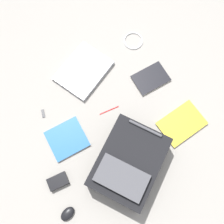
# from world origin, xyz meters

# --- Properties ---
(ground_plane) EXTENTS (3.62, 3.62, 0.00)m
(ground_plane) POSITION_xyz_m (0.00, 0.00, 0.00)
(ground_plane) COLOR gray
(backpack) EXTENTS (0.54, 0.56, 0.21)m
(backpack) POSITION_xyz_m (0.33, -0.04, 0.09)
(backpack) COLOR black
(backpack) RESTS_ON ground_plane
(laptop) EXTENTS (0.40, 0.43, 0.03)m
(laptop) POSITION_xyz_m (-0.37, -0.03, 0.02)
(laptop) COLOR #929296
(laptop) RESTS_ON ground_plane
(book_manual) EXTENTS (0.24, 0.31, 0.02)m
(book_manual) POSITION_xyz_m (0.24, 0.39, 0.01)
(book_manual) COLOR silver
(book_manual) RESTS_ON ground_plane
(book_comic) EXTENTS (0.18, 0.24, 0.02)m
(book_comic) POSITION_xyz_m (-0.12, 0.36, 0.01)
(book_comic) COLOR silver
(book_comic) RESTS_ON ground_plane
(book_blue) EXTENTS (0.22, 0.24, 0.02)m
(book_blue) POSITION_xyz_m (0.02, -0.31, 0.01)
(book_blue) COLOR silver
(book_blue) RESTS_ON ground_plane
(computer_mouse) EXTENTS (0.09, 0.11, 0.03)m
(computer_mouse) POSITION_xyz_m (0.43, -0.48, 0.02)
(computer_mouse) COLOR black
(computer_mouse) RESTS_ON ground_plane
(cable_coil) EXTENTS (0.14, 0.14, 0.01)m
(cable_coil) POSITION_xyz_m (-0.43, 0.39, 0.01)
(cable_coil) COLOR silver
(cable_coil) RESTS_ON ground_plane
(power_brick) EXTENTS (0.08, 0.12, 0.03)m
(power_brick) POSITION_xyz_m (0.23, -0.46, 0.02)
(power_brick) COLOR black
(power_brick) RESTS_ON ground_plane
(pen_black) EXTENTS (0.01, 0.14, 0.01)m
(pen_black) POSITION_xyz_m (-0.04, 0.01, 0.00)
(pen_black) COLOR red
(pen_black) RESTS_ON ground_plane
(usb_stick) EXTENTS (0.06, 0.03, 0.01)m
(usb_stick) POSITION_xyz_m (-0.21, -0.39, 0.00)
(usb_stick) COLOR black
(usb_stick) RESTS_ON ground_plane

